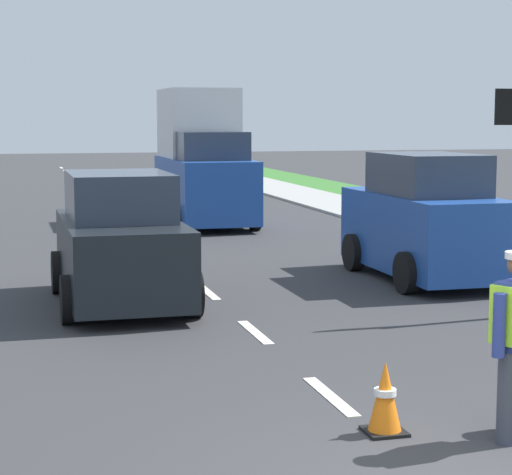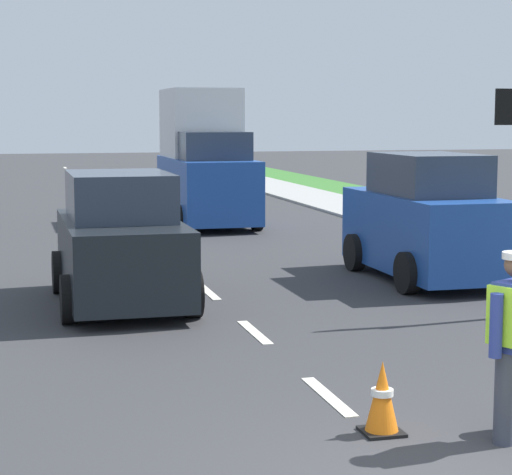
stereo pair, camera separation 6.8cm
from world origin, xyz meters
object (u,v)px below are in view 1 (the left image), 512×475
Objects in this scene: delivery_truck at (203,163)px; car_oncoming_lead at (121,244)px; car_parked_curbside at (425,221)px; traffic_cone_near at (385,398)px.

delivery_truck reaches higher than car_oncoming_lead.
car_parked_curbside is 1.01× the size of car_oncoming_lead.
traffic_cone_near is at bearing -96.19° from delivery_truck.
traffic_cone_near is 8.39m from car_parked_curbside.
car_oncoming_lead is at bearing -108.25° from delivery_truck.
traffic_cone_near is 6.78m from car_oncoming_lead.
car_parked_curbside is at bearing -78.18° from delivery_truck.
traffic_cone_near is 0.17× the size of car_oncoming_lead.
delivery_truck is 1.18× the size of car_parked_curbside.
car_oncoming_lead is (-3.39, -10.27, -0.69)m from delivery_truck.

